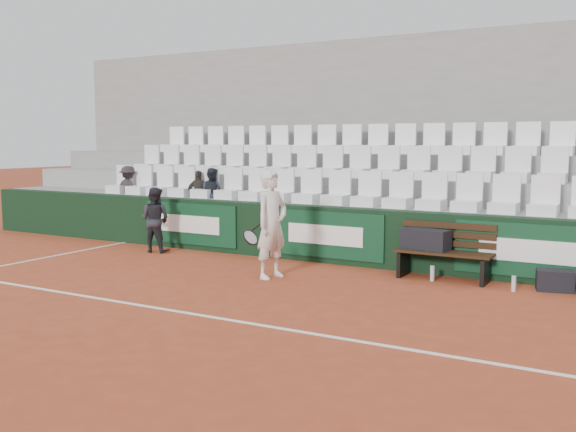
% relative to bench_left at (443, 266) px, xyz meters
% --- Properties ---
extents(ground, '(80.00, 80.00, 0.00)m').
position_rel_bench_left_xyz_m(ground, '(-1.99, -3.55, -0.23)').
color(ground, '#A74325').
rests_on(ground, ground).
extents(court_baseline, '(18.00, 0.06, 0.01)m').
position_rel_bench_left_xyz_m(court_baseline, '(-1.99, -3.55, -0.22)').
color(court_baseline, white).
rests_on(court_baseline, ground).
extents(back_barrier, '(18.00, 0.34, 1.00)m').
position_rel_bench_left_xyz_m(back_barrier, '(-1.93, 0.45, 0.28)').
color(back_barrier, black).
rests_on(back_barrier, ground).
extents(grandstand_tier_front, '(18.00, 0.95, 1.00)m').
position_rel_bench_left_xyz_m(grandstand_tier_front, '(-1.99, 1.08, 0.28)').
color(grandstand_tier_front, gray).
rests_on(grandstand_tier_front, ground).
extents(grandstand_tier_mid, '(18.00, 0.95, 1.45)m').
position_rel_bench_left_xyz_m(grandstand_tier_mid, '(-1.99, 2.03, 0.50)').
color(grandstand_tier_mid, '#959593').
rests_on(grandstand_tier_mid, ground).
extents(grandstand_tier_back, '(18.00, 0.95, 1.90)m').
position_rel_bench_left_xyz_m(grandstand_tier_back, '(-1.99, 2.98, 0.72)').
color(grandstand_tier_back, gray).
rests_on(grandstand_tier_back, ground).
extents(grandstand_rear_wall, '(18.00, 0.30, 4.40)m').
position_rel_bench_left_xyz_m(grandstand_rear_wall, '(-1.99, 3.60, 1.98)').
color(grandstand_rear_wall, gray).
rests_on(grandstand_rear_wall, ground).
extents(seat_row_front, '(11.90, 0.44, 0.63)m').
position_rel_bench_left_xyz_m(seat_row_front, '(-1.99, 0.90, 1.09)').
color(seat_row_front, white).
rests_on(seat_row_front, grandstand_tier_front).
extents(seat_row_mid, '(11.90, 0.44, 0.63)m').
position_rel_bench_left_xyz_m(seat_row_mid, '(-1.99, 1.85, 1.54)').
color(seat_row_mid, white).
rests_on(seat_row_mid, grandstand_tier_mid).
extents(seat_row_back, '(11.90, 0.44, 0.63)m').
position_rel_bench_left_xyz_m(seat_row_back, '(-1.99, 2.80, 1.99)').
color(seat_row_back, white).
rests_on(seat_row_back, grandstand_tier_back).
extents(bench_left, '(1.50, 0.56, 0.45)m').
position_rel_bench_left_xyz_m(bench_left, '(0.00, 0.00, 0.00)').
color(bench_left, black).
rests_on(bench_left, ground).
extents(sports_bag_left, '(0.81, 0.45, 0.33)m').
position_rel_bench_left_xyz_m(sports_bag_left, '(-0.31, 0.04, 0.39)').
color(sports_bag_left, black).
rests_on(sports_bag_left, bench_left).
extents(sports_bag_ground, '(0.56, 0.42, 0.31)m').
position_rel_bench_left_xyz_m(sports_bag_ground, '(1.63, 0.05, -0.07)').
color(sports_bag_ground, black).
rests_on(sports_bag_ground, ground).
extents(water_bottle_near, '(0.07, 0.07, 0.24)m').
position_rel_bench_left_xyz_m(water_bottle_near, '(-0.12, -0.17, -0.10)').
color(water_bottle_near, '#ACBEC3').
rests_on(water_bottle_near, ground).
extents(water_bottle_far, '(0.06, 0.06, 0.23)m').
position_rel_bench_left_xyz_m(water_bottle_far, '(1.11, -0.28, -0.11)').
color(water_bottle_far, '#B2C4CA').
rests_on(water_bottle_far, ground).
extents(tennis_player, '(0.76, 0.70, 1.72)m').
position_rel_bench_left_xyz_m(tennis_player, '(-2.42, -1.19, 0.63)').
color(tennis_player, silver).
rests_on(tennis_player, ground).
extents(ball_kid, '(0.68, 0.57, 1.27)m').
position_rel_bench_left_xyz_m(ball_kid, '(-5.65, -0.24, 0.41)').
color(ball_kid, black).
rests_on(ball_kid, ground).
extents(spectator_a, '(0.70, 0.42, 1.06)m').
position_rel_bench_left_xyz_m(spectator_a, '(-7.46, 0.95, 1.31)').
color(spectator_a, '#271F24').
rests_on(spectator_a, grandstand_tier_front).
extents(spectator_b, '(0.64, 0.44, 1.00)m').
position_rel_bench_left_xyz_m(spectator_b, '(-5.48, 0.95, 1.28)').
color(spectator_b, '#312C27').
rests_on(spectator_b, grandstand_tier_front).
extents(spectator_c, '(0.52, 0.41, 1.07)m').
position_rel_bench_left_xyz_m(spectator_c, '(-5.15, 0.95, 1.31)').
color(spectator_c, black).
rests_on(spectator_c, grandstand_tier_front).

